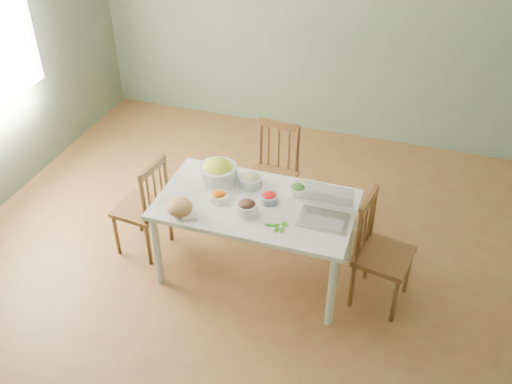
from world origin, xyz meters
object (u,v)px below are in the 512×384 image
(chair_far, at_px, (271,176))
(laptop, at_px, (324,207))
(chair_left, at_px, (140,206))
(dining_table, at_px, (256,238))
(chair_right, at_px, (385,254))
(bread_boule, at_px, (180,207))
(bowl_squash, at_px, (218,171))

(chair_far, bearing_deg, laptop, -47.08)
(chair_left, relative_size, laptop, 2.47)
(dining_table, distance_m, chair_far, 0.74)
(chair_far, xyz_separation_m, chair_right, (1.10, -0.72, 0.00))
(bread_boule, bearing_deg, chair_right, 11.78)
(bread_boule, height_order, bowl_squash, bowl_squash)
(dining_table, relative_size, chair_right, 1.63)
(chair_far, distance_m, bowl_squash, 0.69)
(chair_right, relative_size, bowl_squash, 3.01)
(laptop, bearing_deg, chair_right, 8.26)
(bowl_squash, distance_m, laptop, 0.95)
(chair_far, bearing_deg, chair_right, -29.33)
(bowl_squash, relative_size, laptop, 0.85)
(bowl_squash, height_order, laptop, laptop)
(bowl_squash, bearing_deg, bread_boule, -102.36)
(dining_table, xyz_separation_m, chair_far, (-0.10, 0.73, 0.11))
(bread_boule, bearing_deg, laptop, 13.80)
(chair_left, relative_size, bowl_squash, 2.90)
(chair_right, xyz_separation_m, bowl_squash, (-1.39, 0.19, 0.33))
(chair_far, distance_m, laptop, 1.07)
(dining_table, xyz_separation_m, laptop, (0.54, -0.05, 0.47))
(dining_table, height_order, bread_boule, bread_boule)
(chair_left, height_order, chair_right, chair_right)
(bread_boule, distance_m, laptop, 1.06)
(dining_table, xyz_separation_m, chair_right, (1.00, 0.00, 0.11))
(bread_boule, bearing_deg, bowl_squash, 77.64)
(dining_table, xyz_separation_m, chair_left, (-1.01, -0.01, 0.09))
(bread_boule, xyz_separation_m, laptop, (1.03, 0.25, 0.06))
(dining_table, bearing_deg, chair_left, -179.47)
(bread_boule, relative_size, bowl_squash, 0.63)
(chair_right, height_order, bowl_squash, chair_right)
(chair_far, relative_size, bowl_squash, 2.99)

